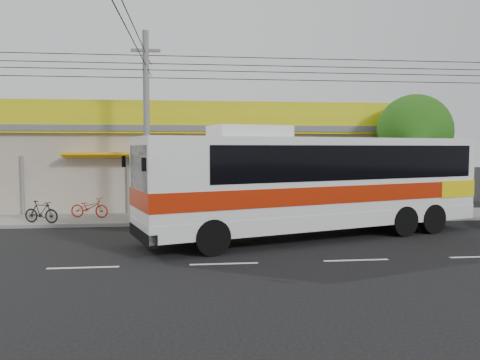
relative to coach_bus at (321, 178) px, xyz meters
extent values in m
plane|color=black|center=(-4.00, -1.34, -2.23)|extent=(120.00, 120.00, 0.00)
cube|color=gray|center=(-4.00, 4.66, -2.15)|extent=(30.00, 3.20, 0.15)
cube|color=#A09481|center=(-4.00, 10.26, -0.13)|extent=(22.00, 8.00, 4.20)
cube|color=#56585D|center=(-4.00, 10.26, 2.12)|extent=(22.60, 8.60, 0.30)
cube|color=yellow|center=(-4.00, 6.14, 2.67)|extent=(22.00, 0.24, 1.60)
cube|color=#B41E0A|center=(-6.00, 6.11, 2.67)|extent=(9.00, 0.10, 1.20)
cube|color=#136F25|center=(2.50, 6.11, 2.67)|extent=(2.40, 0.10, 1.10)
cube|color=navy|center=(5.20, 6.11, 2.67)|extent=(2.20, 0.10, 1.10)
cube|color=#B41E0A|center=(-13.00, 6.11, 2.67)|extent=(3.00, 0.10, 1.10)
cube|color=#E5A40C|center=(-6.00, 5.96, 0.77)|extent=(10.00, 1.20, 0.37)
cube|color=silver|center=(-0.20, -0.07, -0.10)|extent=(13.68, 6.83, 3.25)
cube|color=#A61F07|center=(-0.20, -0.07, -0.49)|extent=(13.73, 6.88, 0.62)
cube|color=#D6C20B|center=(5.35, 1.74, -0.49)|extent=(2.59, 3.28, 0.67)
cube|color=black|center=(0.54, 0.18, 0.63)|extent=(11.55, 6.17, 1.23)
cube|color=black|center=(-6.52, -2.12, 0.41)|extent=(0.93, 2.40, 1.68)
cube|color=silver|center=(-2.87, -0.93, 1.73)|extent=(3.05, 2.33, 0.40)
cylinder|color=black|center=(-4.29, -2.73, -1.64)|extent=(1.22, 0.70, 1.17)
cylinder|color=black|center=(-5.08, -0.32, -1.64)|extent=(1.22, 0.70, 1.17)
cylinder|color=black|center=(4.57, 0.15, -1.64)|extent=(1.22, 0.70, 1.17)
cylinder|color=black|center=(3.78, 2.56, -1.64)|extent=(1.22, 0.70, 1.17)
imported|color=maroon|center=(-9.60, 4.91, -1.61)|extent=(1.89, 1.01, 0.94)
imported|color=black|center=(-11.34, 3.52, -1.60)|extent=(1.66, 0.95, 0.96)
cylinder|color=slate|center=(-6.81, 3.53, 1.98)|extent=(0.27, 0.27, 8.42)
cube|color=slate|center=(-6.81, 3.53, 5.35)|extent=(1.26, 0.13, 0.13)
cylinder|color=#301F13|center=(6.00, 4.64, -0.71)|extent=(0.34, 0.34, 3.04)
sphere|color=#16430E|center=(6.00, 4.64, 1.96)|extent=(3.61, 3.61, 3.61)
sphere|color=#16430E|center=(6.57, 4.36, 1.39)|extent=(2.28, 2.28, 2.28)
camera|label=1|loc=(-5.01, -17.27, 1.18)|focal=35.00mm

